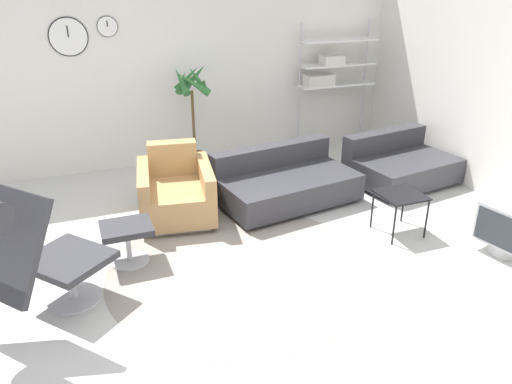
# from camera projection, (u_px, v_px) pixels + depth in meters

# --- Properties ---
(ground_plane) EXTENTS (12.00, 12.00, 0.00)m
(ground_plane) POSITION_uv_depth(u_px,v_px,m) (234.00, 268.00, 4.59)
(ground_plane) COLOR silver
(wall_back) EXTENTS (12.00, 0.09, 2.80)m
(wall_back) POSITION_uv_depth(u_px,v_px,m) (160.00, 62.00, 6.57)
(wall_back) COLOR silver
(wall_back) RESTS_ON ground_plane
(round_rug) EXTENTS (2.45, 2.45, 0.01)m
(round_rug) POSITION_uv_depth(u_px,v_px,m) (241.00, 267.00, 4.59)
(round_rug) COLOR gray
(round_rug) RESTS_ON ground_plane
(lounge_chair) EXTENTS (1.15, 1.10, 1.21)m
(lounge_chair) POSITION_uv_depth(u_px,v_px,m) (21.00, 243.00, 3.57)
(lounge_chair) COLOR #BCBCC1
(lounge_chair) RESTS_ON ground_plane
(ottoman) EXTENTS (0.46, 0.39, 0.38)m
(ottoman) POSITION_uv_depth(u_px,v_px,m) (127.00, 235.00, 4.58)
(ottoman) COLOR #BCBCC1
(ottoman) RESTS_ON ground_plane
(armchair_red) EXTENTS (0.91, 1.02, 0.76)m
(armchair_red) POSITION_uv_depth(u_px,v_px,m) (176.00, 193.00, 5.44)
(armchair_red) COLOR silver
(armchair_red) RESTS_ON ground_plane
(couch_low) EXTENTS (1.69, 1.14, 0.61)m
(couch_low) POSITION_uv_depth(u_px,v_px,m) (285.00, 184.00, 5.83)
(couch_low) COLOR black
(couch_low) RESTS_ON ground_plane
(couch_second) EXTENTS (1.38, 1.10, 0.61)m
(couch_second) POSITION_uv_depth(u_px,v_px,m) (400.00, 166.00, 6.36)
(couch_second) COLOR black
(couch_second) RESTS_ON ground_plane
(side_table) EXTENTS (0.43, 0.43, 0.44)m
(side_table) POSITION_uv_depth(u_px,v_px,m) (401.00, 198.00, 5.05)
(side_table) COLOR black
(side_table) RESTS_ON ground_plane
(crt_television) EXTENTS (0.54, 0.57, 0.51)m
(crt_television) POSITION_uv_depth(u_px,v_px,m) (511.00, 227.00, 4.72)
(crt_television) COLOR #B7B7B7
(crt_television) RESTS_ON ground_plane
(potted_plant) EXTENTS (0.50, 0.52, 1.44)m
(potted_plant) POSITION_uv_depth(u_px,v_px,m) (193.00, 115.00, 6.53)
(potted_plant) COLOR silver
(potted_plant) RESTS_ON ground_plane
(shelf_unit) EXTENTS (1.15, 0.28, 1.85)m
(shelf_unit) POSITION_uv_depth(u_px,v_px,m) (331.00, 69.00, 7.20)
(shelf_unit) COLOR #BCBCC1
(shelf_unit) RESTS_ON ground_plane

